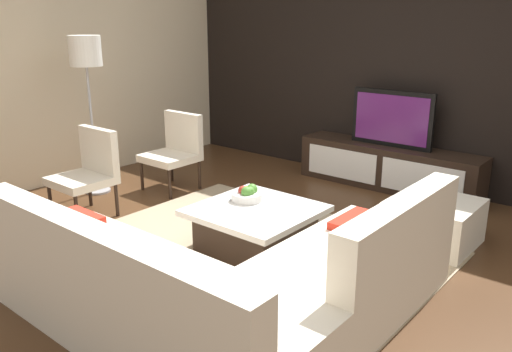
% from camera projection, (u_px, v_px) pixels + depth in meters
% --- Properties ---
extents(ground_plane, '(14.00, 14.00, 0.00)m').
position_uv_depth(ground_plane, '(257.00, 256.00, 4.38)').
color(ground_plane, '#4C301C').
extents(feature_wall_back, '(6.40, 0.12, 2.80)m').
position_uv_depth(feature_wall_back, '(408.00, 65.00, 5.95)').
color(feature_wall_back, black).
rests_on(feature_wall_back, ground).
extents(side_wall_left, '(0.12, 5.20, 2.80)m').
position_uv_depth(side_wall_left, '(56.00, 64.00, 6.07)').
color(side_wall_left, beige).
rests_on(side_wall_left, ground).
extents(area_rug, '(2.99, 2.43, 0.01)m').
position_uv_depth(area_rug, '(248.00, 252.00, 4.44)').
color(area_rug, tan).
rests_on(area_rug, ground).
extents(media_console, '(2.14, 0.47, 0.50)m').
position_uv_depth(media_console, '(388.00, 167.00, 6.07)').
color(media_console, black).
rests_on(media_console, ground).
extents(television, '(0.97, 0.06, 0.64)m').
position_uv_depth(television, '(392.00, 119.00, 5.90)').
color(television, black).
rests_on(television, media_console).
extents(sectional_couch, '(2.37, 2.31, 0.83)m').
position_uv_depth(sectional_couch, '(230.00, 285.00, 3.33)').
color(sectional_couch, beige).
rests_on(sectional_couch, ground).
extents(coffee_table, '(0.96, 0.95, 0.38)m').
position_uv_depth(coffee_table, '(256.00, 227.00, 4.45)').
color(coffee_table, black).
rests_on(coffee_table, ground).
extents(accent_chair_near, '(0.55, 0.53, 0.87)m').
position_uv_depth(accent_chair_near, '(89.00, 168.00, 5.17)').
color(accent_chair_near, black).
rests_on(accent_chair_near, ground).
extents(floor_lamp, '(0.34, 0.34, 1.74)m').
position_uv_depth(floor_lamp, '(86.00, 60.00, 5.56)').
color(floor_lamp, '#A5A5AA').
rests_on(floor_lamp, ground).
extents(ottoman, '(0.70, 0.70, 0.40)m').
position_uv_depth(ottoman, '(433.00, 222.00, 4.57)').
color(ottoman, beige).
rests_on(ottoman, ground).
extents(fruit_bowl, '(0.28, 0.28, 0.14)m').
position_uv_depth(fruit_bowl, '(248.00, 194.00, 4.57)').
color(fruit_bowl, silver).
rests_on(fruit_bowl, coffee_table).
extents(accent_chair_far, '(0.56, 0.53, 0.87)m').
position_uv_depth(accent_chair_far, '(176.00, 147.00, 6.00)').
color(accent_chair_far, black).
rests_on(accent_chair_far, ground).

